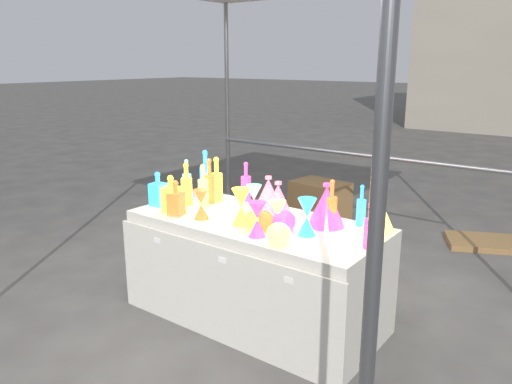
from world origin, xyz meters
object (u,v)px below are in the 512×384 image
Objects in this scene: globe_0 at (255,222)px; decanter_0 at (171,194)px; hourglass_0 at (201,204)px; lampshade_0 at (268,193)px; display_table at (255,270)px; cardboard_box_closed at (320,201)px; bottle_0 at (217,179)px.

decanter_0 is at bearing -178.38° from globe_0.
lampshade_0 reaches higher than hourglass_0.
lampshade_0 is at bearing 114.41° from globe_0.
lampshade_0 is at bearing 104.35° from display_table.
display_table is at bearing -64.09° from cardboard_box_closed.
decanter_0 is at bearing -179.73° from hourglass_0.
lampshade_0 is (0.26, 0.45, 0.02)m from hourglass_0.
hourglass_0 is (0.22, -0.42, -0.07)m from bottle_0.
globe_0 is (0.67, -0.40, -0.12)m from bottle_0.
cardboard_box_closed is at bearing 108.71° from display_table.
decanter_0 is at bearing -161.77° from display_table.
decanter_0 reaches higher than display_table.
cardboard_box_closed is 2.31m from lampshade_0.
hourglass_0 reaches higher than cardboard_box_closed.
display_table is 2.48m from cardboard_box_closed.
decanter_0 is 1.30× the size of hourglass_0.
lampshade_0 is at bearing -63.59° from cardboard_box_closed.
display_table is 0.83m from decanter_0.
lampshade_0 is (0.55, 0.45, -0.01)m from decanter_0.
hourglass_0 reaches higher than display_table.
bottle_0 is at bearing 163.54° from lampshade_0.
globe_0 is 0.59× the size of lampshade_0.
lampshade_0 is at bearing 19.91° from decanter_0.
cardboard_box_closed is 2.75m from globe_0.
globe_0 is (0.13, -0.18, 0.44)m from display_table.
cardboard_box_closed is 4.11× the size of globe_0.
hourglass_0 is (0.47, -2.54, 0.63)m from cardboard_box_closed.
bottle_0 is 0.48m from lampshade_0.
bottle_0 is (0.26, -2.13, 0.70)m from cardboard_box_closed.
cardboard_box_closed is 2.28× the size of decanter_0.
display_table is 5.22× the size of bottle_0.
cardboard_box_closed is 2.66m from hourglass_0.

